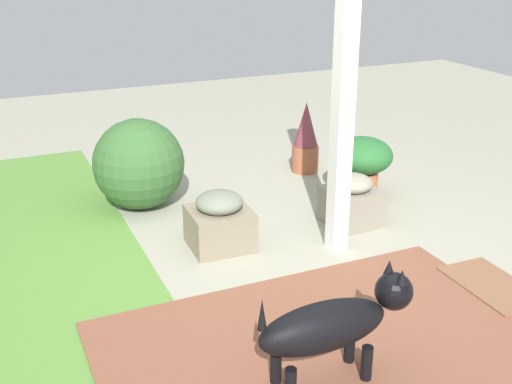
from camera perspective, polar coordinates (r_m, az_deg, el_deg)
name	(u,v)px	position (r m, az deg, el deg)	size (l,w,h in m)	color
ground_plane	(313,265)	(4.36, 5.15, -6.51)	(12.00, 12.00, 0.00)	#9D9B86
brick_path	(339,360)	(3.47, 7.41, -14.64)	(1.80, 2.40, 0.02)	brown
porch_pillar	(345,77)	(4.22, 7.91, 10.13)	(0.12, 0.12, 2.45)	white
stone_planter_nearest	(352,201)	(4.95, 8.53, -0.78)	(0.41, 0.39, 0.40)	gray
stone_planter_mid	(220,222)	(4.53, -3.25, -2.66)	(0.42, 0.45, 0.42)	gray
round_shrub	(139,164)	(5.23, -10.43, 2.47)	(0.74, 0.74, 0.74)	#345F2D
terracotta_pot_spiky	(306,139)	(5.99, 4.46, 4.73)	(0.25, 0.25, 0.67)	#9C5438
terracotta_pot_broad	(362,161)	(5.40, 9.46, 2.72)	(0.50, 0.50, 0.53)	#B3623E
dog	(334,323)	(3.16, 6.99, -11.53)	(0.23, 0.84, 0.58)	black
doormat	(492,286)	(4.34, 20.34, -7.88)	(0.64, 0.38, 0.03)	brown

